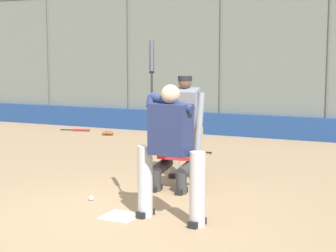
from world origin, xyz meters
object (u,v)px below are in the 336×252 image
(batter_at_plate, at_px, (170,148))
(spare_bat_third_base_side, at_px, (79,130))
(fielding_glove_on_dirt, at_px, (108,133))
(catcher_behind_plate, at_px, (173,149))
(baseball_loose, at_px, (91,198))
(spare_bat_near_backstop, at_px, (190,150))
(umpire_home, at_px, (185,124))

(batter_at_plate, relative_size, spare_bat_third_base_side, 2.81)
(batter_at_plate, bearing_deg, fielding_glove_on_dirt, -45.97)
(fielding_glove_on_dirt, bearing_deg, catcher_behind_plate, 130.30)
(catcher_behind_plate, bearing_deg, baseball_loose, 53.32)
(baseball_loose, bearing_deg, spare_bat_near_backstop, -86.38)
(spare_bat_third_base_side, height_order, fielding_glove_on_dirt, fielding_glove_on_dirt)
(umpire_home, relative_size, baseball_loose, 23.00)
(catcher_behind_plate, height_order, umpire_home, umpire_home)
(umpire_home, height_order, spare_bat_near_backstop, umpire_home)
(spare_bat_near_backstop, distance_m, spare_bat_third_base_side, 4.23)
(batter_at_plate, height_order, spare_bat_third_base_side, batter_at_plate)
(catcher_behind_plate, height_order, fielding_glove_on_dirt, catcher_behind_plate)
(catcher_behind_plate, height_order, baseball_loose, catcher_behind_plate)
(spare_bat_third_base_side, bearing_deg, batter_at_plate, -63.94)
(catcher_behind_plate, bearing_deg, batter_at_plate, 112.78)
(batter_at_plate, distance_m, catcher_behind_plate, 1.63)
(catcher_behind_plate, xyz_separation_m, spare_bat_near_backstop, (1.06, -3.22, -0.60))
(catcher_behind_plate, height_order, spare_bat_third_base_side, catcher_behind_plate)
(spare_bat_near_backstop, relative_size, baseball_loose, 11.53)
(umpire_home, bearing_deg, fielding_glove_on_dirt, -49.18)
(batter_at_plate, distance_m, baseball_loose, 1.71)
(batter_at_plate, xyz_separation_m, spare_bat_near_backstop, (1.68, -4.69, -0.88))
(umpire_home, height_order, fielding_glove_on_dirt, umpire_home)
(catcher_behind_plate, relative_size, umpire_home, 0.72)
(catcher_behind_plate, xyz_separation_m, spare_bat_third_base_side, (4.96, -4.88, -0.60))
(spare_bat_near_backstop, xyz_separation_m, fielding_glove_on_dirt, (2.81, -1.35, 0.02))
(batter_at_plate, height_order, umpire_home, batter_at_plate)
(spare_bat_third_base_side, bearing_deg, baseball_loose, -70.16)
(spare_bat_third_base_side, bearing_deg, spare_bat_near_backstop, -38.32)
(umpire_home, xyz_separation_m, spare_bat_third_base_side, (4.82, -4.10, -0.88))
(spare_bat_third_base_side, bearing_deg, catcher_behind_plate, -59.76)
(catcher_behind_plate, bearing_deg, spare_bat_near_backstop, -71.72)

